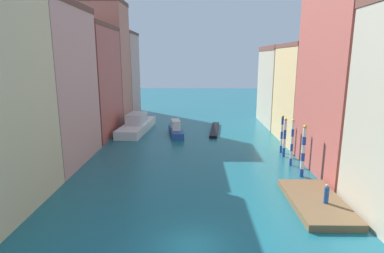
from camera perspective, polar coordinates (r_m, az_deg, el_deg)
The scene contains 17 objects.
ground_plane at distance 42.67m, azimuth 0.40°, elevation -2.66°, with size 154.00×154.00×0.00m, color #196070.
building_left_1 at distance 35.79m, azimuth -24.41°, elevation 6.91°, with size 6.46×11.64×16.65m.
building_left_2 at distance 47.03m, azimuth -18.19°, elevation 7.82°, with size 6.46×11.98×15.65m.
building_left_3 at distance 56.36m, azimuth -15.12°, elevation 11.06°, with size 6.46×7.32×20.36m.
building_left_4 at distance 64.59m, azimuth -12.99°, elevation 9.37°, with size 6.46×9.05×16.05m.
building_right_1 at distance 33.64m, azimuth 26.83°, elevation 7.97°, with size 6.46×12.17×18.47m.
building_right_2 at distance 44.19m, azimuth 20.18°, elevation 5.67°, with size 6.46×10.35×12.95m.
building_right_3 at distance 54.96m, azimuth 16.30°, elevation 7.14°, with size 6.46×11.76×13.02m.
waterfront_dock at distance 26.45m, azimuth 21.70°, elevation -12.67°, with size 3.88×7.84×0.52m.
person_on_dock at distance 25.64m, azimuth 23.33°, elevation -11.28°, with size 0.36×0.36×1.50m.
mooring_pole_0 at distance 31.14m, azimuth 19.66°, elevation -4.16°, with size 0.38×0.38×5.06m.
mooring_pole_1 at distance 34.05m, azimuth 17.79°, elevation -2.75°, with size 0.29×0.29×4.97m.
mooring_pole_2 at distance 36.93m, azimuth 16.55°, elevation -1.88°, with size 0.33×0.33×4.50m.
mooring_pole_3 at distance 38.44m, azimuth 16.08°, elevation -1.26°, with size 0.30×0.30×4.56m.
vaporetto_white at distance 49.11m, azimuth -10.03°, elevation 0.30°, with size 4.34×12.48×2.77m.
gondola_black at distance 48.60m, azimuth 4.15°, elevation -0.58°, with size 2.09×9.68×0.41m.
motorboat_0 at distance 46.02m, azimuth -2.99°, elevation -0.55°, with size 2.71×6.98×2.23m.
Camera 1 is at (0.19, -16.71, 11.06)m, focal length 29.22 mm.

